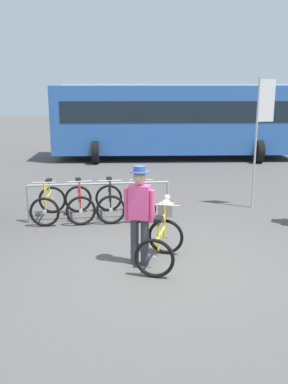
{
  "coord_description": "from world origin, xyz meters",
  "views": [
    {
      "loc": [
        -1.72,
        -6.45,
        2.99
      ],
      "look_at": [
        0.02,
        1.3,
        1.0
      ],
      "focal_mm": 39.69,
      "sensor_mm": 36.0,
      "label": 1
    }
  ],
  "objects_px": {
    "racked_bike_yellow": "(49,204)",
    "featured_bicycle": "(162,236)",
    "banner_flag": "(262,118)",
    "bus_distant": "(175,117)",
    "racked_bike_orange": "(140,201)",
    "person_with_featured_bike": "(140,212)",
    "racked_bike_red": "(79,203)",
    "racked_bike_black": "(110,202)"
  },
  "relations": [
    {
      "from": "banner_flag",
      "to": "person_with_featured_bike",
      "type": "bearing_deg",
      "value": -142.17
    },
    {
      "from": "racked_bike_red",
      "to": "person_with_featured_bike",
      "type": "relative_size",
      "value": 0.64
    },
    {
      "from": "racked_bike_orange",
      "to": "bus_distant",
      "type": "xyz_separation_m",
      "value": [
        3.19,
        7.84,
        1.37
      ]
    },
    {
      "from": "racked_bike_yellow",
      "to": "featured_bicycle",
      "type": "relative_size",
      "value": 0.94
    },
    {
      "from": "racked_bike_orange",
      "to": "person_with_featured_bike",
      "type": "xyz_separation_m",
      "value": [
        -0.58,
        -2.72,
        0.58
      ]
    },
    {
      "from": "racked_bike_yellow",
      "to": "banner_flag",
      "type": "xyz_separation_m",
      "value": [
        5.15,
        -0.1,
        1.86
      ]
    },
    {
      "from": "racked_bike_red",
      "to": "bus_distant",
      "type": "xyz_separation_m",
      "value": [
        4.59,
        7.7,
        1.37
      ]
    },
    {
      "from": "racked_bike_red",
      "to": "featured_bicycle",
      "type": "relative_size",
      "value": 0.88
    },
    {
      "from": "racked_bike_red",
      "to": "banner_flag",
      "type": "relative_size",
      "value": 0.35
    },
    {
      "from": "racked_bike_orange",
      "to": "banner_flag",
      "type": "relative_size",
      "value": 0.37
    },
    {
      "from": "featured_bicycle",
      "to": "banner_flag",
      "type": "bearing_deg",
      "value": 40.95
    },
    {
      "from": "featured_bicycle",
      "to": "person_with_featured_bike",
      "type": "relative_size",
      "value": 0.73
    },
    {
      "from": "bus_distant",
      "to": "featured_bicycle",
      "type": "bearing_deg",
      "value": -107.78
    },
    {
      "from": "racked_bike_black",
      "to": "person_with_featured_bike",
      "type": "relative_size",
      "value": 0.67
    },
    {
      "from": "racked_bike_yellow",
      "to": "person_with_featured_bike",
      "type": "relative_size",
      "value": 0.69
    },
    {
      "from": "person_with_featured_bike",
      "to": "banner_flag",
      "type": "xyz_separation_m",
      "value": [
        3.64,
        2.83,
        1.28
      ]
    },
    {
      "from": "racked_bike_yellow",
      "to": "racked_bike_orange",
      "type": "relative_size",
      "value": 0.99
    },
    {
      "from": "featured_bicycle",
      "to": "banner_flag",
      "type": "distance_m",
      "value": 4.64
    },
    {
      "from": "featured_bicycle",
      "to": "person_with_featured_bike",
      "type": "xyz_separation_m",
      "value": [
        -0.39,
        -0.01,
        0.46
      ]
    },
    {
      "from": "banner_flag",
      "to": "racked_bike_yellow",
      "type": "bearing_deg",
      "value": 178.84
    },
    {
      "from": "featured_bicycle",
      "to": "bus_distant",
      "type": "relative_size",
      "value": 0.12
    },
    {
      "from": "racked_bike_orange",
      "to": "banner_flag",
      "type": "distance_m",
      "value": 3.58
    },
    {
      "from": "racked_bike_red",
      "to": "featured_bicycle",
      "type": "bearing_deg",
      "value": -67.15
    },
    {
      "from": "racked_bike_orange",
      "to": "racked_bike_red",
      "type": "bearing_deg",
      "value": 174.33
    },
    {
      "from": "person_with_featured_bike",
      "to": "racked_bike_yellow",
      "type": "bearing_deg",
      "value": 117.22
    },
    {
      "from": "racked_bike_yellow",
      "to": "bus_distant",
      "type": "bearing_deg",
      "value": 55.31
    },
    {
      "from": "racked_bike_yellow",
      "to": "featured_bicycle",
      "type": "height_order",
      "value": "featured_bicycle"
    },
    {
      "from": "racked_bike_yellow",
      "to": "racked_bike_orange",
      "type": "height_order",
      "value": "same"
    },
    {
      "from": "racked_bike_red",
      "to": "racked_bike_black",
      "type": "height_order",
      "value": "same"
    },
    {
      "from": "banner_flag",
      "to": "featured_bicycle",
      "type": "bearing_deg",
      "value": -139.05
    },
    {
      "from": "featured_bicycle",
      "to": "banner_flag",
      "type": "relative_size",
      "value": 0.39
    },
    {
      "from": "racked_bike_orange",
      "to": "racked_bike_yellow",
      "type": "bearing_deg",
      "value": 174.33
    },
    {
      "from": "racked_bike_orange",
      "to": "featured_bicycle",
      "type": "bearing_deg",
      "value": -94.01
    },
    {
      "from": "banner_flag",
      "to": "bus_distant",
      "type": "bearing_deg",
      "value": 88.98
    },
    {
      "from": "racked_bike_orange",
      "to": "banner_flag",
      "type": "height_order",
      "value": "banner_flag"
    },
    {
      "from": "racked_bike_yellow",
      "to": "featured_bicycle",
      "type": "distance_m",
      "value": 3.49
    },
    {
      "from": "racked_bike_black",
      "to": "banner_flag",
      "type": "height_order",
      "value": "banner_flag"
    },
    {
      "from": "featured_bicycle",
      "to": "person_with_featured_bike",
      "type": "distance_m",
      "value": 0.61
    },
    {
      "from": "racked_bike_orange",
      "to": "person_with_featured_bike",
      "type": "relative_size",
      "value": 0.69
    },
    {
      "from": "racked_bike_orange",
      "to": "person_with_featured_bike",
      "type": "bearing_deg",
      "value": -102.06
    },
    {
      "from": "racked_bike_black",
      "to": "banner_flag",
      "type": "xyz_separation_m",
      "value": [
        3.75,
        0.03,
        1.86
      ]
    },
    {
      "from": "racked_bike_red",
      "to": "racked_bike_yellow",
      "type": "bearing_deg",
      "value": 174.33
    }
  ]
}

